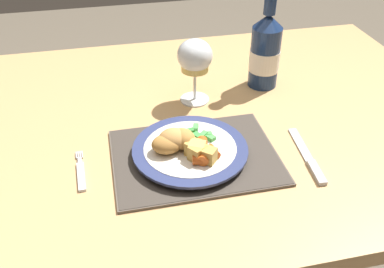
{
  "coord_description": "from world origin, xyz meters",
  "views": [
    {
      "loc": [
        -0.13,
        -0.83,
        1.3
      ],
      "look_at": [
        0.02,
        -0.12,
        0.78
      ],
      "focal_mm": 40.0,
      "sensor_mm": 36.0,
      "label": 1
    }
  ],
  "objects_px": {
    "dinner_plate": "(190,151)",
    "dining_table": "(172,148)",
    "fork": "(81,173)",
    "bottle": "(265,51)",
    "wine_glass": "(195,58)",
    "table_knife": "(309,160)"
  },
  "relations": [
    {
      "from": "dinner_plate",
      "to": "fork",
      "type": "height_order",
      "value": "dinner_plate"
    },
    {
      "from": "dinner_plate",
      "to": "wine_glass",
      "type": "distance_m",
      "value": 0.25
    },
    {
      "from": "table_knife",
      "to": "wine_glass",
      "type": "height_order",
      "value": "wine_glass"
    },
    {
      "from": "fork",
      "to": "wine_glass",
      "type": "relative_size",
      "value": 0.77
    },
    {
      "from": "dinner_plate",
      "to": "fork",
      "type": "distance_m",
      "value": 0.22
    },
    {
      "from": "table_knife",
      "to": "dinner_plate",
      "type": "bearing_deg",
      "value": 164.66
    },
    {
      "from": "fork",
      "to": "bottle",
      "type": "xyz_separation_m",
      "value": [
        0.47,
        0.27,
        0.09
      ]
    },
    {
      "from": "dining_table",
      "to": "wine_glass",
      "type": "relative_size",
      "value": 8.94
    },
    {
      "from": "dinner_plate",
      "to": "fork",
      "type": "relative_size",
      "value": 1.92
    },
    {
      "from": "dinner_plate",
      "to": "wine_glass",
      "type": "relative_size",
      "value": 1.47
    },
    {
      "from": "dining_table",
      "to": "fork",
      "type": "distance_m",
      "value": 0.27
    },
    {
      "from": "dining_table",
      "to": "wine_glass",
      "type": "distance_m",
      "value": 0.22
    },
    {
      "from": "dining_table",
      "to": "dinner_plate",
      "type": "bearing_deg",
      "value": -84.21
    },
    {
      "from": "dining_table",
      "to": "wine_glass",
      "type": "height_order",
      "value": "wine_glass"
    },
    {
      "from": "dining_table",
      "to": "bottle",
      "type": "relative_size",
      "value": 5.31
    },
    {
      "from": "dining_table",
      "to": "wine_glass",
      "type": "xyz_separation_m",
      "value": [
        0.07,
        0.07,
        0.2
      ]
    },
    {
      "from": "fork",
      "to": "bottle",
      "type": "height_order",
      "value": "bottle"
    },
    {
      "from": "dining_table",
      "to": "bottle",
      "type": "bearing_deg",
      "value": 23.13
    },
    {
      "from": "dinner_plate",
      "to": "dining_table",
      "type": "bearing_deg",
      "value": 95.79
    },
    {
      "from": "fork",
      "to": "bottle",
      "type": "distance_m",
      "value": 0.55
    },
    {
      "from": "dining_table",
      "to": "bottle",
      "type": "xyz_separation_m",
      "value": [
        0.27,
        0.11,
        0.18
      ]
    },
    {
      "from": "dinner_plate",
      "to": "wine_glass",
      "type": "xyz_separation_m",
      "value": [
        0.06,
        0.22,
        0.1
      ]
    }
  ]
}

